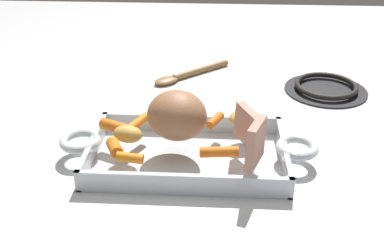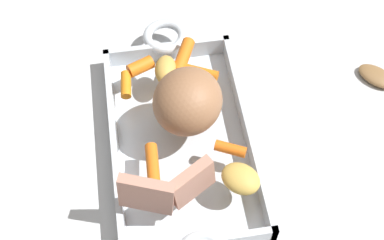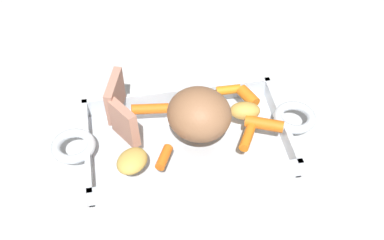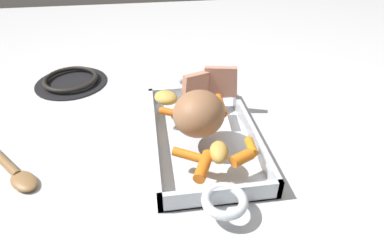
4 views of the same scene
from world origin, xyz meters
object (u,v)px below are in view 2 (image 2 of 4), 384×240
at_px(pork_roast, 188,101).
at_px(potato_halved, 241,179).
at_px(baby_carrot_center_right, 230,149).
at_px(baby_carrot_northeast, 140,66).
at_px(baby_carrot_long, 201,72).
at_px(baby_carrot_southeast, 126,85).
at_px(baby_carrot_center_left, 183,56).
at_px(roast_slice_thick, 194,183).
at_px(roasting_dish, 182,139).
at_px(roast_slice_outer, 146,195).
at_px(baby_carrot_northwest, 153,165).
at_px(potato_corner, 166,70).

bearing_deg(pork_roast, potato_halved, -155.05).
relative_size(pork_roast, baby_carrot_center_right, 2.39).
bearing_deg(baby_carrot_northeast, baby_carrot_long, -104.89).
distance_m(baby_carrot_northeast, potato_halved, 0.27).
xyz_separation_m(pork_roast, baby_carrot_northeast, (0.11, 0.06, -0.03)).
distance_m(baby_carrot_long, baby_carrot_center_right, 0.15).
relative_size(baby_carrot_southeast, baby_carrot_long, 0.81).
bearing_deg(baby_carrot_long, baby_carrot_northeast, 75.11).
bearing_deg(baby_carrot_center_left, baby_carrot_center_right, -166.84).
bearing_deg(potato_halved, roast_slice_thick, 94.47).
distance_m(roasting_dish, potato_halved, 0.14).
bearing_deg(roast_slice_outer, pork_roast, -29.08).
bearing_deg(pork_roast, baby_carrot_northeast, 30.87).
bearing_deg(roasting_dish, baby_carrot_center_right, -126.75).
bearing_deg(baby_carrot_northwest, potato_halved, -110.10).
distance_m(baby_carrot_center_right, potato_halved, 0.06).
bearing_deg(roast_slice_outer, baby_carrot_northwest, -12.68).
bearing_deg(baby_carrot_center_right, potato_halved, -175.98).
xyz_separation_m(baby_carrot_northeast, baby_carrot_center_left, (0.01, -0.07, -0.00)).
bearing_deg(potato_corner, baby_carrot_southeast, 102.82).
bearing_deg(baby_carrot_southeast, roast_slice_outer, -176.67).
height_order(baby_carrot_center_right, potato_corner, potato_corner).
bearing_deg(potato_corner, baby_carrot_northeast, 67.47).
xyz_separation_m(baby_carrot_northwest, baby_carrot_center_left, (0.20, -0.08, 0.00)).
relative_size(pork_roast, potato_corner, 2.04).
bearing_deg(potato_corner, roasting_dish, -174.83).
height_order(baby_carrot_southeast, potato_corner, potato_corner).
bearing_deg(pork_roast, roast_slice_outer, 150.92).
height_order(baby_carrot_long, potato_halved, potato_halved).
bearing_deg(roast_slice_thick, roasting_dish, 1.27).
relative_size(pork_roast, baby_carrot_northwest, 1.65).
relative_size(potato_halved, potato_corner, 1.06).
height_order(roast_slice_outer, baby_carrot_northwest, roast_slice_outer).
distance_m(roast_slice_outer, baby_carrot_southeast, 0.22).
bearing_deg(baby_carrot_center_right, baby_carrot_northwest, 94.55).
distance_m(baby_carrot_northwest, baby_carrot_northeast, 0.19).
bearing_deg(baby_carrot_long, roast_slice_outer, 152.86).
relative_size(roast_slice_thick, potato_corner, 1.23).
relative_size(baby_carrot_northwest, baby_carrot_southeast, 1.49).
bearing_deg(roasting_dish, baby_carrot_long, -25.73).
xyz_separation_m(roast_slice_thick, baby_carrot_southeast, (0.21, 0.08, -0.03)).
height_order(roasting_dish, baby_carrot_northwest, baby_carrot_northwest).
relative_size(pork_roast, roast_slice_thick, 1.66).
relative_size(baby_carrot_northeast, baby_carrot_center_right, 0.90).
height_order(pork_roast, baby_carrot_northeast, pork_roast).
height_order(roast_slice_outer, potato_corner, roast_slice_outer).
bearing_deg(pork_roast, baby_carrot_center_right, -142.43).
relative_size(pork_roast, potato_halved, 1.92).
distance_m(pork_roast, baby_carrot_center_right, 0.10).
distance_m(roasting_dish, baby_carrot_center_left, 0.15).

